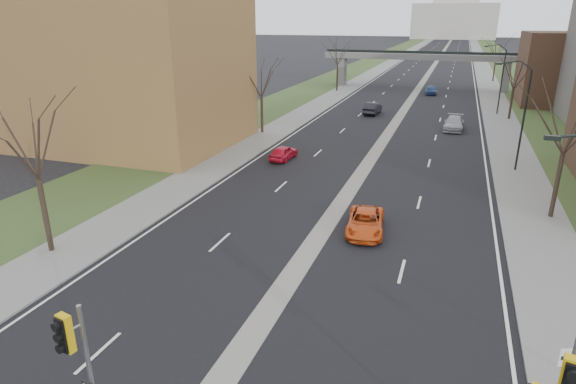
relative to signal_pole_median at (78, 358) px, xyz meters
The scene contains 25 objects.
road_surface 151.75m from the signal_pole_median, 89.22° to the left, with size 20.00×600.00×0.01m, color black.
median_strip 151.75m from the signal_pole_median, 89.22° to the left, with size 1.20×600.00×0.02m, color gray.
sidewalk_right 152.38m from the signal_pole_median, 84.70° to the left, with size 4.00×600.00×0.12m, color gray.
sidewalk_left 152.06m from the signal_pole_median, 93.75° to the left, with size 4.00×600.00×0.12m, color gray.
grass_verge_right 153.05m from the signal_pole_median, 82.46° to the left, with size 8.00×600.00×0.10m, color #334620.
grass_verge_left 152.57m from the signal_pole_median, 96.00° to the left, with size 8.00×600.00×0.10m, color #334620.
apartment_building 40.44m from the signal_pole_median, 127.05° to the left, with size 25.00×16.00×22.00m, color olive.
commercial_block_far 75.65m from the signal_pole_median, 71.44° to the left, with size 14.00×14.00×10.00m, color #483021.
pedestrian_bridge 81.74m from the signal_pole_median, 88.55° to the left, with size 34.00×3.00×6.45m.
capitol 322.06m from the signal_pole_median, 89.63° to the left, with size 48.00×42.00×55.75m.
streetlight_mid 36.31m from the signal_pole_median, 68.82° to the left, with size 2.61×0.20×8.70m.
streetlight_far 61.21m from the signal_pole_median, 77.66° to the left, with size 2.61×0.20×8.70m.
tree_left_a 14.97m from the signal_pole_median, 138.43° to the left, with size 7.20×7.20×9.40m.
tree_left_b 41.27m from the signal_pole_median, 105.40° to the left, with size 6.75×6.75×8.81m.
tree_left_c 74.59m from the signal_pole_median, 98.44° to the left, with size 7.65×7.65×9.99m.
tree_right_a 28.27m from the signal_pole_median, 57.55° to the left, with size 7.20×7.20×9.40m.
tree_right_b 58.72m from the signal_pole_median, 75.12° to the left, with size 6.30×6.30×8.22m.
tree_right_c 97.93m from the signal_pole_median, 81.14° to the left, with size 7.65×7.65×9.99m.
signal_pole_median is the anchor object (origin of this frame).
speed_limit_sign 14.20m from the signal_pole_median, 25.70° to the left, with size 0.47×0.22×2.32m.
car_left_near 31.27m from the signal_pole_median, 99.69° to the left, with size 1.50×3.72×1.27m, color red.
car_left_far 54.89m from the signal_pole_median, 91.59° to the left, with size 1.59×4.56×1.50m, color black.
car_right_near 18.55m from the signal_pole_median, 75.92° to the left, with size 2.06×4.48×1.24m, color #DB5117.
car_right_mid 49.18m from the signal_pole_median, 79.78° to the left, with size 2.06×5.08×1.47m, color #9A9CA1.
car_right_far 75.39m from the signal_pole_median, 86.55° to the left, with size 1.70×4.23×1.44m, color navy.
Camera 1 is at (6.60, -9.71, 11.81)m, focal length 30.00 mm.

